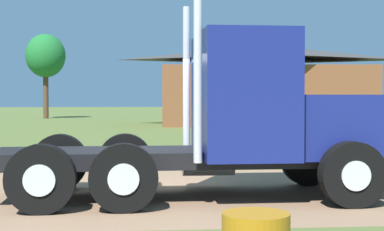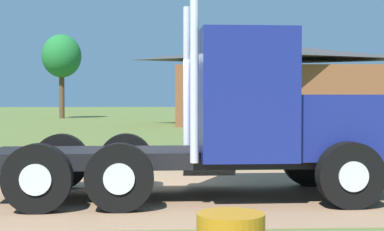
% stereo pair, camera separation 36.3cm
% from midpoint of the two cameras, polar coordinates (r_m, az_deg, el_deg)
% --- Properties ---
extents(ground_plane, '(200.00, 200.00, 0.00)m').
position_cam_midpoint_polar(ground_plane, '(11.06, -3.46, -7.45)').
color(ground_plane, '#576630').
extents(dirt_track, '(120.00, 6.32, 0.01)m').
position_cam_midpoint_polar(dirt_track, '(11.06, -3.46, -7.43)').
color(dirt_track, '#926F51').
rests_on(dirt_track, ground_plane).
extents(truck_foreground_white, '(7.04, 2.87, 3.50)m').
position_cam_midpoint_polar(truck_foreground_white, '(10.45, 4.30, -0.65)').
color(truck_foreground_white, black).
rests_on(truck_foreground_white, ground_plane).
extents(shed_building, '(14.17, 7.98, 5.15)m').
position_cam_midpoint_polar(shed_building, '(38.19, 6.85, 2.81)').
color(shed_building, brown).
rests_on(shed_building, ground_plane).
extents(tree_mid, '(3.34, 3.34, 7.15)m').
position_cam_midpoint_polar(tree_mid, '(51.30, -14.25, 5.60)').
color(tree_mid, '#513823').
rests_on(tree_mid, ground_plane).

